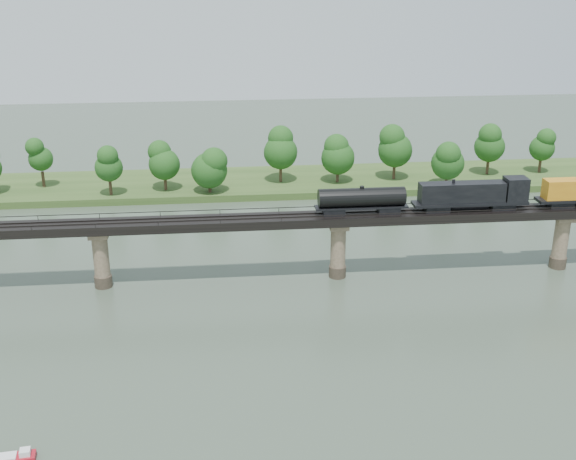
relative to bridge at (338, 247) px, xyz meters
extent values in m
plane|color=#354435|center=(0.00, -30.00, -5.46)|extent=(400.00, 400.00, 0.00)
cube|color=#314C1E|center=(0.00, 55.00, -4.66)|extent=(300.00, 24.00, 1.60)
cylinder|color=#473A2D|center=(-40.00, 0.00, -4.46)|extent=(3.00, 3.00, 2.00)
cylinder|color=#8F785D|center=(-40.00, 0.00, 0.04)|extent=(2.60, 2.60, 9.00)
cube|color=#8F785D|center=(-40.00, 0.00, 4.04)|extent=(3.20, 3.20, 1.00)
cylinder|color=#473A2D|center=(0.00, 0.00, -4.46)|extent=(3.00, 3.00, 2.00)
cylinder|color=#8F785D|center=(0.00, 0.00, 0.04)|extent=(2.60, 2.60, 9.00)
cube|color=#8F785D|center=(0.00, 0.00, 4.04)|extent=(3.20, 3.20, 1.00)
cylinder|color=#473A2D|center=(40.00, 0.00, -4.46)|extent=(3.00, 3.00, 2.00)
cylinder|color=#8F785D|center=(40.00, 0.00, 0.04)|extent=(2.60, 2.60, 9.00)
cube|color=#8F785D|center=(40.00, 0.00, 4.04)|extent=(3.20, 3.20, 1.00)
cube|color=black|center=(0.00, 0.00, 5.29)|extent=(220.00, 5.00, 1.50)
cube|color=black|center=(0.00, -0.75, 6.12)|extent=(220.00, 0.12, 0.16)
cube|color=black|center=(0.00, 0.75, 6.12)|extent=(220.00, 0.12, 0.16)
cube|color=black|center=(0.00, -2.40, 6.74)|extent=(220.00, 0.10, 0.10)
cube|color=black|center=(0.00, 2.40, 6.74)|extent=(220.00, 0.10, 0.10)
cube|color=black|center=(0.00, -2.40, 6.39)|extent=(0.08, 0.08, 0.70)
cube|color=black|center=(0.00, 2.40, 6.39)|extent=(0.08, 0.08, 0.70)
cylinder|color=#382619|center=(-60.94, 54.18, -2.00)|extent=(0.70, 0.70, 3.71)
sphere|color=#154413|center=(-60.94, 54.18, 2.95)|extent=(5.67, 5.67, 5.67)
sphere|color=#154413|center=(-60.94, 54.18, 6.04)|extent=(4.25, 4.25, 4.25)
cylinder|color=#382619|center=(-44.43, 46.31, -2.10)|extent=(0.70, 0.70, 3.51)
sphere|color=#154413|center=(-44.43, 46.31, 2.57)|extent=(6.31, 6.31, 6.31)
sphere|color=#154413|center=(-44.43, 46.31, 5.50)|extent=(4.73, 4.73, 4.73)
cylinder|color=#382619|center=(-32.24, 48.84, -2.19)|extent=(0.70, 0.70, 3.34)
sphere|color=#154413|center=(-32.24, 48.84, 2.27)|extent=(7.18, 7.18, 7.18)
sphere|color=#154413|center=(-32.24, 48.84, 5.06)|extent=(5.39, 5.39, 5.39)
cylinder|color=#382619|center=(-22.01, 46.15, -2.45)|extent=(0.70, 0.70, 2.83)
sphere|color=#154413|center=(-22.01, 46.15, 1.32)|extent=(8.26, 8.26, 8.26)
sphere|color=#154413|center=(-22.01, 46.15, 3.68)|extent=(6.19, 6.19, 6.19)
cylinder|color=#382619|center=(-5.04, 52.68, -1.88)|extent=(0.70, 0.70, 3.96)
sphere|color=#154413|center=(-5.04, 52.68, 3.41)|extent=(8.07, 8.07, 8.07)
sphere|color=#154413|center=(-5.04, 52.68, 6.71)|extent=(6.05, 6.05, 6.05)
cylinder|color=#382619|center=(8.52, 51.14, -2.23)|extent=(0.70, 0.70, 3.27)
sphere|color=#154413|center=(8.52, 51.14, 2.13)|extent=(8.03, 8.03, 8.03)
sphere|color=#154413|center=(8.52, 51.14, 4.85)|extent=(6.02, 6.02, 6.02)
cylinder|color=#382619|center=(22.65, 52.31, -1.90)|extent=(0.70, 0.70, 3.92)
sphere|color=#154413|center=(22.65, 52.31, 3.33)|extent=(8.29, 8.29, 8.29)
sphere|color=#154413|center=(22.65, 52.31, 6.60)|extent=(6.21, 6.21, 6.21)
cylinder|color=#382619|center=(33.59, 45.35, -2.35)|extent=(0.70, 0.70, 3.02)
sphere|color=#154413|center=(33.59, 45.35, 1.69)|extent=(7.74, 7.74, 7.74)
sphere|color=#154413|center=(33.59, 45.35, 4.21)|extent=(5.80, 5.80, 5.80)
cylinder|color=#382619|center=(46.81, 54.03, -1.96)|extent=(0.70, 0.70, 3.80)
sphere|color=#154413|center=(46.81, 54.03, 3.10)|extent=(7.47, 7.47, 7.47)
sphere|color=#154413|center=(46.81, 54.03, 6.27)|extent=(5.60, 5.60, 5.60)
cylinder|color=#382619|center=(60.48, 54.26, -2.17)|extent=(0.70, 0.70, 3.38)
sphere|color=#154413|center=(60.48, 54.26, 2.34)|extent=(6.23, 6.23, 6.23)
sphere|color=#154413|center=(60.48, 54.26, 5.16)|extent=(4.67, 4.67, 4.67)
cube|color=black|center=(38.91, 0.00, 6.62)|extent=(4.19, 2.52, 1.15)
cube|color=black|center=(28.43, 0.00, 6.62)|extent=(4.19, 2.52, 1.15)
cube|color=black|center=(16.90, 0.00, 6.62)|extent=(4.19, 2.52, 1.15)
cube|color=black|center=(22.66, 0.00, 7.35)|extent=(19.92, 3.14, 0.52)
cube|color=black|center=(21.09, 0.00, 9.29)|extent=(14.68, 2.83, 3.35)
cube|color=black|center=(30.53, 0.00, 9.60)|extent=(3.77, 3.14, 3.98)
cylinder|color=black|center=(22.66, 0.00, 6.77)|extent=(6.29, 1.47, 1.47)
cube|color=black|center=(8.51, 0.00, 6.62)|extent=(3.67, 2.31, 1.15)
cube|color=black|center=(-0.92, 0.00, 6.62)|extent=(3.67, 2.31, 1.15)
cube|color=black|center=(3.79, 0.00, 7.30)|extent=(15.72, 2.52, 0.31)
cylinder|color=black|center=(3.79, 0.00, 8.98)|extent=(14.68, 3.14, 3.14)
cylinder|color=black|center=(3.79, 0.00, 10.65)|extent=(0.73, 0.73, 0.52)
cube|color=#A3121F|center=(-43.74, -45.24, -5.13)|extent=(4.89, 2.19, 0.66)
cube|color=white|center=(-44.49, -45.31, -4.75)|extent=(2.41, 1.65, 0.24)
cube|color=white|center=(-42.42, -45.10, -4.47)|extent=(1.25, 1.25, 0.66)
camera|label=1|loc=(-20.24, -113.41, 46.43)|focal=45.00mm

